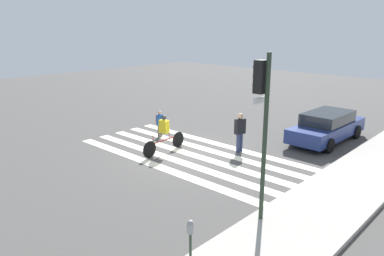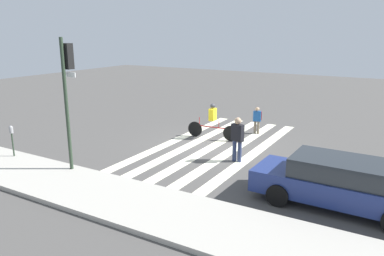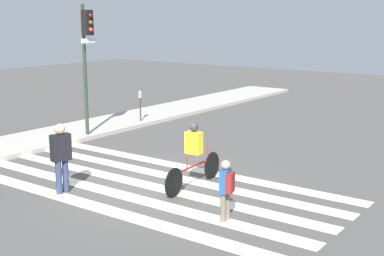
{
  "view_description": "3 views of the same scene",
  "coord_description": "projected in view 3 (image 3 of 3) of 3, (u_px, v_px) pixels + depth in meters",
  "views": [
    {
      "loc": [
        10.92,
        10.23,
        5.23
      ],
      "look_at": [
        0.41,
        0.48,
        1.32
      ],
      "focal_mm": 35.0,
      "sensor_mm": 36.0,
      "label": 1
    },
    {
      "loc": [
        -6.98,
        13.84,
        4.78
      ],
      "look_at": [
        0.68,
        0.7,
        0.86
      ],
      "focal_mm": 35.0,
      "sensor_mm": 36.0,
      "label": 2
    },
    {
      "loc": [
        -9.82,
        -8.5,
        4.18
      ],
      "look_at": [
        0.73,
        -0.8,
        1.47
      ],
      "focal_mm": 50.0,
      "sensor_mm": 36.0,
      "label": 3
    }
  ],
  "objects": [
    {
      "name": "crosswalk_stripes",
      "position": [
        150.0,
        186.0,
        13.52
      ],
      "size": [
        4.23,
        10.0,
        0.01
      ],
      "color": "#F2EDCC",
      "rests_on": "ground_plane"
    },
    {
      "name": "ground_plane",
      "position": [
        150.0,
        186.0,
        13.52
      ],
      "size": [
        60.0,
        60.0,
        0.0
      ],
      "primitive_type": "plane",
      "color": "#4C4947"
    },
    {
      "name": "cyclist_far_lane",
      "position": [
        194.0,
        153.0,
        13.23
      ],
      "size": [
        2.48,
        0.41,
        1.65
      ],
      "rotation": [
        0.0,
        0.0,
        0.06
      ],
      "color": "black",
      "rests_on": "ground_plane"
    },
    {
      "name": "sidewalk_curb",
      "position": [
        1.0,
        148.0,
        17.12
      ],
      "size": [
        36.0,
        2.5,
        0.14
      ],
      "color": "#ADA89E",
      "rests_on": "ground_plane"
    },
    {
      "name": "traffic_light",
      "position": [
        87.0,
        46.0,
        18.12
      ],
      "size": [
        0.6,
        0.5,
        4.62
      ],
      "color": "#283828",
      "rests_on": "ground_plane"
    },
    {
      "name": "pedestrian_adult_blue_shirt",
      "position": [
        61.0,
        154.0,
        12.78
      ],
      "size": [
        0.51,
        0.32,
        1.71
      ],
      "rotation": [
        0.0,
        0.0,
        -0.24
      ],
      "color": "navy",
      "rests_on": "ground_plane"
    },
    {
      "name": "parking_meter",
      "position": [
        140.0,
        99.0,
        21.09
      ],
      "size": [
        0.15,
        0.15,
        1.35
      ],
      "color": "#283828",
      "rests_on": "ground_plane"
    },
    {
      "name": "pedestrian_adult_tall_backpack",
      "position": [
        226.0,
        186.0,
        11.02
      ],
      "size": [
        0.39,
        0.36,
        1.31
      ],
      "rotation": [
        0.0,
        0.0,
        0.26
      ],
      "color": "#6B6051",
      "rests_on": "ground_plane"
    }
  ]
}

